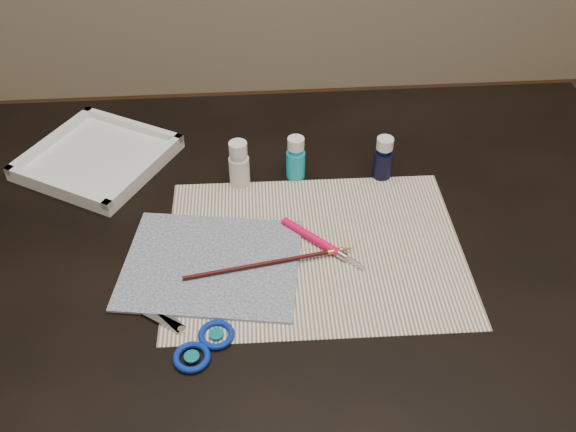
{
  "coord_description": "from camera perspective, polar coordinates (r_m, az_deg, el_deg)",
  "views": [
    {
      "loc": [
        -0.05,
        -0.74,
        1.45
      ],
      "look_at": [
        0.0,
        0.0,
        0.8
      ],
      "focal_mm": 40.0,
      "sensor_mm": 36.0,
      "label": 1
    }
  ],
  "objects": [
    {
      "name": "table",
      "position": [
        1.31,
        0.0,
        -14.15
      ],
      "size": [
        1.3,
        0.9,
        0.75
      ],
      "primitive_type": "cube",
      "color": "black",
      "rests_on": "ground"
    },
    {
      "name": "paper",
      "position": [
        1.0,
        2.4,
        -3.0
      ],
      "size": [
        0.46,
        0.36,
        0.0
      ],
      "primitive_type": "cube",
      "rotation": [
        0.0,
        0.0,
        -0.01
      ],
      "color": "white",
      "rests_on": "table"
    },
    {
      "name": "canvas",
      "position": [
        0.98,
        -6.81,
        -4.24
      ],
      "size": [
        0.29,
        0.25,
        0.0
      ],
      "primitive_type": "cube",
      "rotation": [
        0.0,
        0.0,
        -0.16
      ],
      "color": "#172240",
      "rests_on": "paper"
    },
    {
      "name": "paint_bottle_white",
      "position": [
        1.1,
        -4.38,
        4.65
      ],
      "size": [
        0.05,
        0.05,
        0.09
      ],
      "primitive_type": "cylinder",
      "rotation": [
        0.0,
        0.0,
        -0.42
      ],
      "color": "silver",
      "rests_on": "table"
    },
    {
      "name": "paint_bottle_cyan",
      "position": [
        1.12,
        0.69,
        5.2
      ],
      "size": [
        0.03,
        0.03,
        0.08
      ],
      "primitive_type": "cylinder",
      "rotation": [
        0.0,
        0.0,
        0.04
      ],
      "color": "#15A8C4",
      "rests_on": "table"
    },
    {
      "name": "paint_bottle_navy",
      "position": [
        1.13,
        8.47,
        5.13
      ],
      "size": [
        0.04,
        0.04,
        0.08
      ],
      "primitive_type": "cylinder",
      "rotation": [
        0.0,
        0.0,
        -0.34
      ],
      "color": "black",
      "rests_on": "table"
    },
    {
      "name": "paintbrush",
      "position": [
        0.97,
        -1.51,
        -4.15
      ],
      "size": [
        0.26,
        0.05,
        0.01
      ],
      "primitive_type": null,
      "rotation": [
        0.0,
        0.0,
        0.17
      ],
      "color": "black",
      "rests_on": "canvas"
    },
    {
      "name": "craft_knife",
      "position": [
        1.0,
        3.21,
        -2.55
      ],
      "size": [
        0.13,
        0.13,
        0.01
      ],
      "primitive_type": null,
      "rotation": [
        0.0,
        0.0,
        -0.8
      ],
      "color": "#F40C4E",
      "rests_on": "paper"
    },
    {
      "name": "scissors",
      "position": [
        0.91,
        -10.55,
        -9.67
      ],
      "size": [
        0.22,
        0.19,
        0.01
      ],
      "primitive_type": null,
      "rotation": [
        0.0,
        0.0,
        2.52
      ],
      "color": "silver",
      "rests_on": "table"
    },
    {
      "name": "palette_tray",
      "position": [
        1.22,
        -16.57,
        5.04
      ],
      "size": [
        0.31,
        0.31,
        0.03
      ],
      "primitive_type": "cube",
      "rotation": [
        0.0,
        0.0,
        -0.53
      ],
      "color": "white",
      "rests_on": "table"
    }
  ]
}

